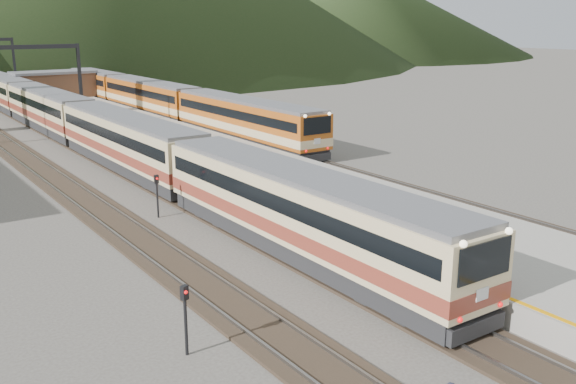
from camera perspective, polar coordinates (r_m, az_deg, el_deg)
track_main at (r=45.40m, az=-14.09°, el=2.05°), size 2.60×200.00×0.23m
track_far at (r=43.97m, az=-20.17°, el=1.16°), size 2.60×200.00×0.23m
track_second at (r=50.45m, az=-1.80°, el=3.76°), size 2.60×200.00×0.23m
platform at (r=45.75m, az=-6.66°, el=3.05°), size 8.00×100.00×1.00m
gantry_near at (r=58.12m, az=-22.48°, el=9.63°), size 9.55×0.25×8.00m
station_shed at (r=82.63m, az=-20.09°, el=9.01°), size 9.40×4.40×3.10m
main_train at (r=63.25m, az=-20.49°, el=6.87°), size 2.87×98.43×3.50m
second_train at (r=70.35m, az=-12.13°, el=8.20°), size 2.86×58.64×3.49m
short_signal_b at (r=33.57m, az=-11.57°, el=0.15°), size 0.24×0.18×2.27m
short_signal_c at (r=19.79m, az=-9.13°, el=-10.38°), size 0.26×0.23×2.27m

